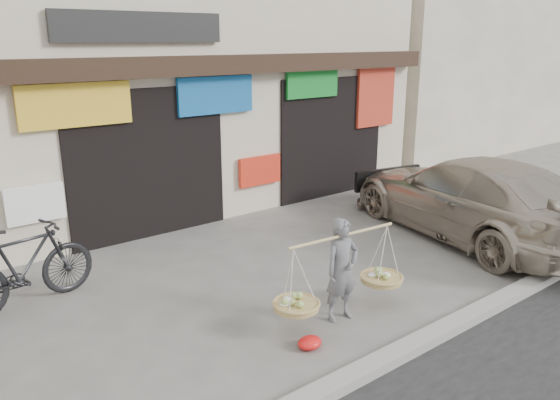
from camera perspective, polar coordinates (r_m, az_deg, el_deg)
ground at (r=7.66m, az=-1.55°, el=-10.81°), size 70.00×70.00×0.00m
kerb at (r=6.35m, az=9.73°, el=-16.73°), size 70.00×0.25×0.12m
shophouse_block at (r=12.56m, az=-20.03°, el=15.25°), size 14.00×6.32×7.00m
neighbor_east at (r=21.52m, az=17.16°, el=14.97°), size 12.00×7.00×6.40m
street_vendor at (r=7.08m, az=6.46°, el=-7.75°), size 1.97×0.67×1.37m
bike_1 at (r=8.12m, az=-25.18°, el=-6.31°), size 2.01×0.88×1.17m
suv at (r=10.55m, az=19.22°, el=0.30°), size 3.01×5.39×1.48m
red_bag at (r=6.66m, az=3.12°, el=-14.66°), size 0.31×0.25×0.14m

